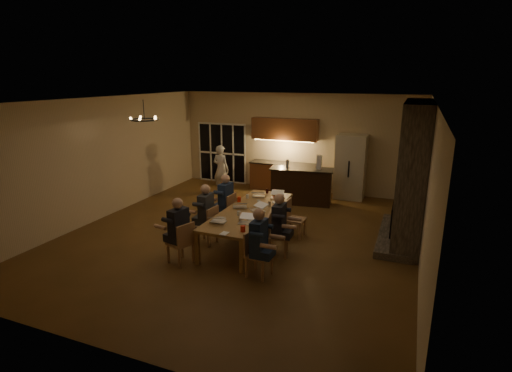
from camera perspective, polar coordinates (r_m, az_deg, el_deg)
The scene contains 45 objects.
floor at distance 9.68m, azimuth -2.27°, elevation -7.13°, with size 9.00×9.00×0.00m, color brown.
back_wall at distance 13.36m, azimuth 5.66°, elevation 6.24°, with size 8.00×0.04×3.20m, color #D0B393.
left_wall at distance 11.42m, azimuth -21.14°, elevation 3.72°, with size 0.04×9.00×3.20m, color #D0B393.
right_wall at distance 8.42m, azimuth 23.43°, elevation -0.39°, with size 0.04×9.00×3.20m, color #D0B393.
ceiling at distance 8.96m, azimuth -2.49°, elevation 12.27°, with size 8.00×9.00×0.04m, color white.
french_doors at distance 14.39m, azimuth -4.85°, elevation 4.69°, with size 1.86×0.08×2.10m, color black.
fireplace at distance 9.58m, azimuth 21.44°, elevation 1.61°, with size 0.58×2.50×3.20m, color #6A5F53.
kitchenette at distance 13.22m, azimuth 3.97°, elevation 4.42°, with size 2.24×0.68×2.40m, color brown, non-canonical shape.
refrigerator at distance 12.72m, azimuth 13.35°, elevation 2.68°, with size 0.90×0.68×2.00m, color beige.
dining_table at distance 9.30m, azimuth -0.93°, elevation -5.60°, with size 1.10×3.21×0.75m, color #A37941.
bar_island at distance 12.01m, azimuth 6.50°, elevation -0.00°, with size 1.86×0.68×1.08m, color black.
chair_left_near at distance 8.33m, azimuth -10.77°, elevation -7.94°, with size 0.44×0.44×0.89m, color #A87C54, non-canonical shape.
chair_left_mid at distance 9.18m, azimuth -7.19°, elevation -5.53°, with size 0.44×0.44×0.89m, color #A87C54, non-canonical shape.
chair_left_far at distance 10.10m, azimuth -4.46°, elevation -3.50°, with size 0.44×0.44×0.89m, color #A87C54, non-canonical shape.
chair_right_near at distance 7.67m, azimuth 0.46°, elevation -9.77°, with size 0.44×0.44×0.89m, color #A87C54, non-canonical shape.
chair_right_mid at distance 8.55m, azimuth 3.14°, elevation -7.04°, with size 0.44×0.44×0.89m, color #A87C54, non-canonical shape.
chair_right_far at distance 9.53m, azimuth 5.64°, elevation -4.69°, with size 0.44×0.44×0.89m, color #A87C54, non-canonical shape.
person_left_near at distance 8.28m, azimuth -10.95°, elevation -6.27°, with size 0.60×0.60×1.38m, color #20222A, non-canonical shape.
person_right_near at distance 7.52m, azimuth 0.40°, elevation -8.25°, with size 0.60×0.60×1.38m, color navy, non-canonical shape.
person_left_mid at distance 9.17m, azimuth -7.13°, elevation -3.94°, with size 0.60×0.60×1.38m, color #34383D, non-canonical shape.
person_right_mid at distance 8.42m, azimuth 3.30°, elevation -5.63°, with size 0.60×0.60×1.38m, color #20222A, non-canonical shape.
person_left_far at distance 10.02m, azimuth -4.32°, elevation -2.18°, with size 0.60×0.60×1.38m, color navy, non-canonical shape.
standing_person at distance 13.01m, azimuth -5.03°, elevation 2.40°, with size 0.58×0.38×1.59m, color silver.
chandelier at distance 9.59m, azimuth -15.65°, elevation 9.11°, with size 0.63×0.63×0.03m, color black.
laptop_a at distance 8.42m, azimuth -5.41°, elevation -4.41°, with size 0.32×0.28×0.23m, color silver, non-canonical shape.
laptop_b at distance 8.31m, azimuth -1.39°, elevation -4.62°, with size 0.32×0.28×0.23m, color silver, non-canonical shape.
laptop_c at distance 9.32m, azimuth -2.32°, elevation -2.38°, with size 0.32×0.28×0.23m, color silver, non-canonical shape.
laptop_d at distance 9.05m, azimuth 0.22°, elevation -2.92°, with size 0.32×0.28×0.23m, color silver, non-canonical shape.
laptop_e at distance 10.15m, azimuth 0.38°, elevation -0.87°, with size 0.32×0.28×0.23m, color silver, non-canonical shape.
laptop_f at distance 10.02m, azimuth 3.02°, elevation -1.12°, with size 0.32×0.28×0.23m, color silver, non-canonical shape.
mug_front at distance 8.80m, azimuth -2.48°, elevation -3.91°, with size 0.08×0.08×0.10m, color silver.
mug_mid at distance 9.56m, azimuth 0.41°, elevation -2.31°, with size 0.08×0.08×0.10m, color silver.
mug_back at distance 10.01m, azimuth -1.23°, elevation -1.50°, with size 0.08×0.08×0.10m, color silver.
redcup_near at distance 7.90m, azimuth -1.89°, elevation -6.11°, with size 0.10×0.10×0.12m, color red.
redcup_mid at distance 9.75m, azimuth -2.43°, elevation -1.91°, with size 0.09×0.09×0.12m, color red.
redcup_far at distance 10.37m, azimuth 2.67°, elevation -0.85°, with size 0.10×0.10×0.12m, color red.
can_silver at distance 8.48m, azimuth -2.31°, elevation -4.58°, with size 0.07×0.07×0.12m, color #B2B2B7.
can_cola at distance 10.44m, azimuth 1.59°, elevation -0.72°, with size 0.06×0.06×0.12m, color #3F0F0C.
can_right at distance 9.36m, azimuth 1.93°, elevation -2.65°, with size 0.07×0.07×0.12m, color #B2B2B7.
plate_near at distance 8.51m, azimuth -0.34°, elevation -4.88°, with size 0.24×0.24×0.02m, color silver.
plate_left at distance 8.57m, azimuth -5.19°, elevation -4.78°, with size 0.27×0.27×0.02m, color silver.
plate_far at distance 9.69m, azimuth 3.10°, elevation -2.34°, with size 0.26×0.26×0.02m, color silver.
notepad at distance 7.84m, azimuth -4.56°, elevation -6.78°, with size 0.14×0.19×0.01m, color white.
bar_bottle at distance 11.95m, azimuth 4.51°, elevation 3.24°, with size 0.09×0.09×0.24m, color #99999E.
bar_blender at distance 11.82m, azimuth 9.01°, elevation 3.36°, with size 0.13×0.13×0.41m, color silver.
Camera 1 is at (3.70, -8.15, 3.70)m, focal length 28.00 mm.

